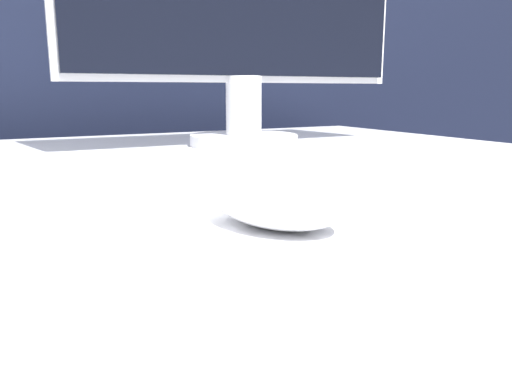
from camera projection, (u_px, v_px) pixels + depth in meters
partition_panel at (60, 138)px, 1.20m from camera, size 5.00×0.03×1.47m
computer_mouse_near at (277, 202)px, 0.37m from camera, size 0.11×0.13×0.04m
keyboard at (135, 181)px, 0.50m from camera, size 0.43×0.14×0.02m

